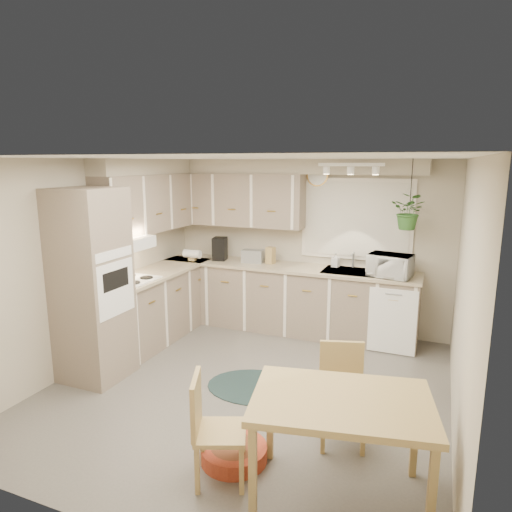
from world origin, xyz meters
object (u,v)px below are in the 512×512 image
object	(u,v)px
dining_table	(340,449)
braided_rug	(256,387)
chair_left	(221,429)
pet_bed	(234,453)
microwave	(390,263)
chair_back	(342,397)

from	to	relation	value
dining_table	braided_rug	xyz separation A→B (m)	(-1.16, 1.29, -0.38)
chair_left	braided_rug	world-z (taller)	chair_left
pet_bed	microwave	bearing A→B (deg)	73.42
chair_left	pet_bed	bearing A→B (deg)	159.15
chair_back	pet_bed	world-z (taller)	chair_back
dining_table	chair_left	bearing A→B (deg)	-170.55
braided_rug	pet_bed	size ratio (longest dim) A/B	1.97
dining_table	chair_back	size ratio (longest dim) A/B	1.45
chair_back	pet_bed	distance (m)	1.00
chair_left	chair_back	xyz separation A→B (m)	(0.74, 0.80, 0.01)
chair_left	dining_table	bearing A→B (deg)	77.30
chair_back	pet_bed	bearing A→B (deg)	20.20
dining_table	chair_back	world-z (taller)	chair_back
chair_left	pet_bed	distance (m)	0.43
braided_rug	pet_bed	xyz separation A→B (m)	(0.30, -1.19, 0.06)
dining_table	microwave	world-z (taller)	microwave
braided_rug	microwave	distance (m)	2.29
dining_table	chair_back	xyz separation A→B (m)	(-0.12, 0.66, 0.04)
microwave	dining_table	bearing A→B (deg)	-78.80
dining_table	pet_bed	bearing A→B (deg)	173.84
chair_left	microwave	bearing A→B (deg)	142.58
chair_left	braided_rug	xyz separation A→B (m)	(-0.30, 1.43, -0.41)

